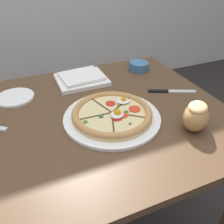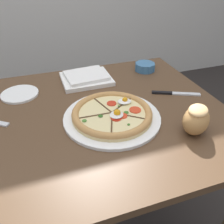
% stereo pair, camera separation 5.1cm
% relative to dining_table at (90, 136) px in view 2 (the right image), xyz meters
% --- Properties ---
extents(ground_plane, '(12.00, 12.00, 0.00)m').
position_rel_dining_table_xyz_m(ground_plane, '(0.00, 0.00, -0.64)').
color(ground_plane, '#2D2826').
extents(dining_table, '(1.11, 0.89, 0.75)m').
position_rel_dining_table_xyz_m(dining_table, '(0.00, 0.00, 0.00)').
color(dining_table, '#513823').
rests_on(dining_table, ground_plane).
extents(pizza, '(0.37, 0.37, 0.06)m').
position_rel_dining_table_xyz_m(pizza, '(0.08, -0.06, 0.13)').
color(pizza, white).
rests_on(pizza, dining_table).
extents(ramekin_bowl, '(0.11, 0.11, 0.04)m').
position_rel_dining_table_xyz_m(ramekin_bowl, '(0.39, 0.30, 0.13)').
color(ramekin_bowl, teal).
rests_on(ramekin_bowl, dining_table).
extents(napkin_folded, '(0.23, 0.20, 0.04)m').
position_rel_dining_table_xyz_m(napkin_folded, '(0.06, 0.28, 0.13)').
color(napkin_folded, white).
rests_on(napkin_folded, dining_table).
extents(bread_piece_near, '(0.14, 0.14, 0.10)m').
position_rel_dining_table_xyz_m(bread_piece_near, '(0.33, -0.23, 0.17)').
color(bread_piece_near, '#B27F47').
rests_on(bread_piece_near, dining_table).
extents(knife_spare, '(0.20, 0.10, 0.01)m').
position_rel_dining_table_xyz_m(knife_spare, '(0.41, 0.03, 0.12)').
color(knife_spare, silver).
rests_on(knife_spare, dining_table).
extents(side_saucer, '(0.16, 0.16, 0.01)m').
position_rel_dining_table_xyz_m(side_saucer, '(-0.25, 0.24, 0.12)').
color(side_saucer, white).
rests_on(side_saucer, dining_table).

